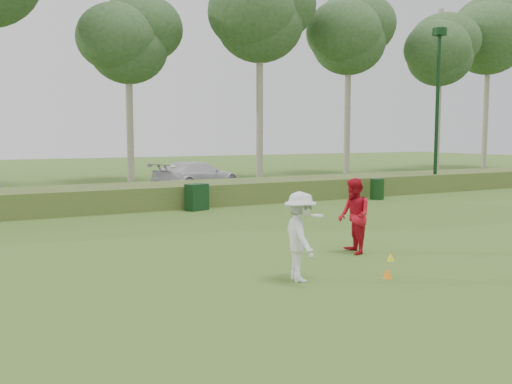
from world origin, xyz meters
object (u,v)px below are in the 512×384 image
utility_cabinet (197,197)px  car_right (197,175)px  player_white (300,237)px  cone_yellow (391,257)px  lamp_post (438,81)px  cone_orange (388,273)px  trash_bin (377,189)px  player_red (354,216)px

utility_cabinet → car_right: size_ratio=0.20×
player_white → cone_yellow: bearing=-65.4°
lamp_post → cone_yellow: (-12.68, -11.25, -5.50)m
cone_orange → car_right: car_right is taller
cone_yellow → utility_cabinet: bearing=93.9°
player_white → cone_orange: size_ratio=8.29×
cone_yellow → trash_bin: (7.89, 10.00, 0.37)m
player_red → cone_yellow: bearing=28.6°
lamp_post → player_red: lamp_post is taller
player_red → car_right: bearing=-172.4°
lamp_post → player_white: (-15.52, -11.80, -4.69)m
player_red → trash_bin: bearing=153.5°
lamp_post → player_white: lamp_post is taller
lamp_post → cone_orange: (-13.80, -12.45, -5.48)m
player_white → lamp_post: bearing=-39.1°
cone_yellow → lamp_post: bearing=41.6°
lamp_post → cone_yellow: lamp_post is taller
utility_cabinet → car_right: (2.84, 7.09, 0.28)m
cone_yellow → car_right: size_ratio=0.04×
player_white → utility_cabinet: bearing=2.6°
player_red → cone_orange: 2.59m
cone_orange → trash_bin: (9.02, 11.20, 0.36)m
cone_orange → car_right: 18.94m
cone_orange → car_right: (3.26, 18.65, 0.69)m
player_white → cone_yellow: 3.01m
lamp_post → cone_yellow: bearing=-138.4°
lamp_post → utility_cabinet: size_ratio=7.94×
cone_yellow → car_right: (2.13, 17.44, 0.70)m
lamp_post → player_red: size_ratio=4.35×
cone_orange → player_white: bearing=159.2°
cone_yellow → trash_bin: bearing=51.7°
utility_cabinet → trash_bin: size_ratio=1.10×
player_white → cone_orange: player_white is taller
lamp_post → utility_cabinet: lamp_post is taller
lamp_post → car_right: lamp_post is taller
cone_yellow → utility_cabinet: size_ratio=0.19×
utility_cabinet → player_white: bearing=-120.1°
lamp_post → player_red: (-12.92, -10.16, -4.65)m
player_red → trash_bin: (8.13, 8.91, -0.47)m
lamp_post → player_white: size_ratio=4.51×
cone_orange → utility_cabinet: utility_cabinet is taller
player_red → car_right: 16.52m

